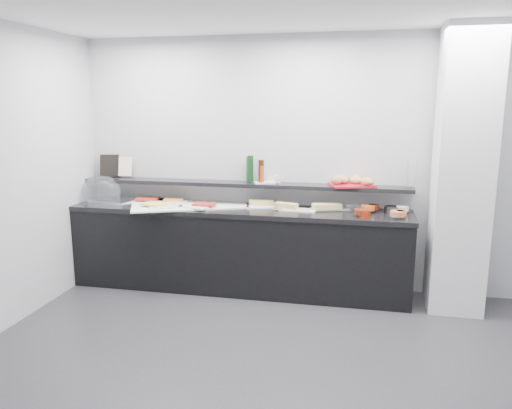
% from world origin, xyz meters
% --- Properties ---
extents(ground, '(5.00, 5.00, 0.00)m').
position_xyz_m(ground, '(0.00, 0.00, 0.00)').
color(ground, '#2D2D30').
rests_on(ground, ground).
extents(back_wall, '(5.00, 0.02, 2.70)m').
position_xyz_m(back_wall, '(0.00, 2.00, 1.35)').
color(back_wall, '#ACAFB3').
rests_on(back_wall, ground).
extents(column, '(0.50, 0.50, 2.70)m').
position_xyz_m(column, '(1.50, 1.65, 1.35)').
color(column, silver).
rests_on(column, ground).
extents(buffet_cabinet, '(3.60, 0.60, 0.85)m').
position_xyz_m(buffet_cabinet, '(-0.70, 1.70, 0.42)').
color(buffet_cabinet, black).
rests_on(buffet_cabinet, ground).
extents(counter_top, '(3.62, 0.62, 0.05)m').
position_xyz_m(counter_top, '(-0.70, 1.70, 0.88)').
color(counter_top, black).
rests_on(counter_top, buffet_cabinet).
extents(wall_shelf, '(3.60, 0.25, 0.04)m').
position_xyz_m(wall_shelf, '(-0.70, 1.88, 1.13)').
color(wall_shelf, black).
rests_on(wall_shelf, back_wall).
extents(cloche_base, '(0.54, 0.43, 0.04)m').
position_xyz_m(cloche_base, '(-2.12, 1.69, 0.92)').
color(cloche_base, silver).
rests_on(cloche_base, counter_top).
extents(cloche_dome, '(0.52, 0.44, 0.34)m').
position_xyz_m(cloche_dome, '(-2.29, 1.73, 1.03)').
color(cloche_dome, white).
rests_on(cloche_dome, cloche_base).
extents(linen_runner, '(1.35, 1.02, 0.01)m').
position_xyz_m(linen_runner, '(-1.25, 1.72, 0.91)').
color(linen_runner, silver).
rests_on(linen_runner, counter_top).
extents(platter_meat_a, '(0.27, 0.18, 0.01)m').
position_xyz_m(platter_meat_a, '(-1.58, 1.85, 0.92)').
color(platter_meat_a, white).
rests_on(platter_meat_a, linen_runner).
extents(food_meat_a, '(0.26, 0.18, 0.02)m').
position_xyz_m(food_meat_a, '(-1.77, 1.80, 0.94)').
color(food_meat_a, maroon).
rests_on(food_meat_a, platter_meat_a).
extents(platter_salmon, '(0.38, 0.32, 0.01)m').
position_xyz_m(platter_salmon, '(-1.51, 1.81, 0.92)').
color(platter_salmon, white).
rests_on(platter_salmon, linen_runner).
extents(food_salmon, '(0.24, 0.18, 0.02)m').
position_xyz_m(food_salmon, '(-1.46, 1.79, 0.94)').
color(food_salmon, orange).
rests_on(food_salmon, platter_salmon).
extents(platter_cheese, '(0.41, 0.35, 0.01)m').
position_xyz_m(platter_cheese, '(-1.45, 1.53, 0.92)').
color(platter_cheese, white).
rests_on(platter_cheese, linen_runner).
extents(food_cheese, '(0.29, 0.24, 0.02)m').
position_xyz_m(food_cheese, '(-1.58, 1.52, 0.94)').
color(food_cheese, '#E7D35A').
rests_on(food_cheese, platter_cheese).
extents(platter_meat_b, '(0.37, 0.30, 0.01)m').
position_xyz_m(platter_meat_b, '(-1.14, 1.58, 0.92)').
color(platter_meat_b, white).
rests_on(platter_meat_b, linen_runner).
extents(food_meat_b, '(0.24, 0.16, 0.02)m').
position_xyz_m(food_meat_b, '(-1.05, 1.62, 0.94)').
color(food_meat_b, maroon).
rests_on(food_meat_b, platter_meat_b).
extents(sandwich_plate_left, '(0.34, 0.22, 0.01)m').
position_xyz_m(sandwich_plate_left, '(-0.46, 1.77, 0.91)').
color(sandwich_plate_left, white).
rests_on(sandwich_plate_left, counter_top).
extents(sandwich_food_left, '(0.28, 0.19, 0.06)m').
position_xyz_m(sandwich_food_left, '(-0.47, 1.84, 0.94)').
color(sandwich_food_left, tan).
rests_on(sandwich_food_left, sandwich_plate_left).
extents(tongs_left, '(0.16, 0.03, 0.01)m').
position_xyz_m(tongs_left, '(-0.52, 1.74, 0.92)').
color(tongs_left, silver).
rests_on(tongs_left, sandwich_plate_left).
extents(sandwich_plate_mid, '(0.39, 0.19, 0.01)m').
position_xyz_m(sandwich_plate_mid, '(-0.06, 1.71, 0.91)').
color(sandwich_plate_mid, white).
rests_on(sandwich_plate_mid, counter_top).
extents(sandwich_food_mid, '(0.25, 0.15, 0.06)m').
position_xyz_m(sandwich_food_mid, '(-0.18, 1.71, 0.94)').
color(sandwich_food_mid, tan).
rests_on(sandwich_food_mid, sandwich_plate_mid).
extents(tongs_mid, '(0.15, 0.07, 0.01)m').
position_xyz_m(tongs_mid, '(-0.23, 1.64, 0.92)').
color(tongs_mid, '#B9BBC1').
rests_on(tongs_mid, sandwich_plate_mid).
extents(sandwich_plate_right, '(0.42, 0.28, 0.01)m').
position_xyz_m(sandwich_plate_right, '(0.26, 1.82, 0.91)').
color(sandwich_plate_right, silver).
rests_on(sandwich_plate_right, counter_top).
extents(sandwich_food_right, '(0.31, 0.21, 0.06)m').
position_xyz_m(sandwich_food_right, '(0.23, 1.76, 0.94)').
color(sandwich_food_right, '#D3B96F').
rests_on(sandwich_food_right, sandwich_plate_right).
extents(tongs_right, '(0.15, 0.07, 0.01)m').
position_xyz_m(tongs_right, '(0.08, 1.69, 0.92)').
color(tongs_right, '#B5B7BC').
rests_on(tongs_right, sandwich_plate_right).
extents(bowl_glass_fruit, '(0.19, 0.19, 0.07)m').
position_xyz_m(bowl_glass_fruit, '(0.51, 1.78, 0.94)').
color(bowl_glass_fruit, white).
rests_on(bowl_glass_fruit, counter_top).
extents(fill_glass_fruit, '(0.17, 0.17, 0.05)m').
position_xyz_m(fill_glass_fruit, '(0.65, 1.78, 0.95)').
color(fill_glass_fruit, '#D4591C').
rests_on(fill_glass_fruit, bowl_glass_fruit).
extents(bowl_black_jam, '(0.15, 0.15, 0.07)m').
position_xyz_m(bowl_black_jam, '(0.87, 1.79, 0.94)').
color(bowl_black_jam, black).
rests_on(bowl_black_jam, counter_top).
extents(fill_black_jam, '(0.15, 0.15, 0.05)m').
position_xyz_m(fill_black_jam, '(0.71, 1.83, 0.95)').
color(fill_black_jam, '#61180D').
rests_on(fill_black_jam, bowl_black_jam).
extents(bowl_glass_cream, '(0.26, 0.26, 0.07)m').
position_xyz_m(bowl_glass_cream, '(0.93, 1.77, 0.94)').
color(bowl_glass_cream, white).
rests_on(bowl_glass_cream, counter_top).
extents(fill_glass_cream, '(0.13, 0.13, 0.05)m').
position_xyz_m(fill_glass_cream, '(0.99, 1.81, 0.95)').
color(fill_glass_cream, white).
rests_on(fill_glass_cream, bowl_glass_cream).
extents(bowl_red_jam, '(0.14, 0.14, 0.07)m').
position_xyz_m(bowl_red_jam, '(0.61, 1.57, 0.94)').
color(bowl_red_jam, maroon).
rests_on(bowl_red_jam, counter_top).
extents(fill_red_jam, '(0.14, 0.14, 0.05)m').
position_xyz_m(fill_red_jam, '(0.57, 1.56, 0.95)').
color(fill_red_jam, '#551E0C').
rests_on(fill_red_jam, bowl_red_jam).
extents(bowl_glass_salmon, '(0.18, 0.18, 0.07)m').
position_xyz_m(bowl_glass_salmon, '(0.91, 1.56, 0.94)').
color(bowl_glass_salmon, white).
rests_on(bowl_glass_salmon, counter_top).
extents(fill_glass_salmon, '(0.16, 0.16, 0.05)m').
position_xyz_m(fill_glass_salmon, '(0.93, 1.56, 0.95)').
color(fill_glass_salmon, '#D56934').
rests_on(fill_glass_salmon, bowl_glass_salmon).
extents(bowl_black_fruit, '(0.14, 0.14, 0.07)m').
position_xyz_m(bowl_black_fruit, '(0.89, 1.58, 0.94)').
color(bowl_black_fruit, black).
rests_on(bowl_black_fruit, counter_top).
extents(fill_black_fruit, '(0.10, 0.10, 0.05)m').
position_xyz_m(fill_black_fruit, '(0.96, 1.59, 0.95)').
color(fill_black_fruit, orange).
rests_on(fill_black_fruit, bowl_black_fruit).
extents(framed_print, '(0.23, 0.12, 0.26)m').
position_xyz_m(framed_print, '(-2.29, 1.95, 1.28)').
color(framed_print, black).
rests_on(framed_print, wall_shelf).
extents(print_art, '(0.16, 0.06, 0.22)m').
position_xyz_m(print_art, '(-2.09, 1.93, 1.28)').
color(print_art, beige).
rests_on(print_art, framed_print).
extents(condiment_tray, '(0.31, 0.26, 0.01)m').
position_xyz_m(condiment_tray, '(-0.43, 1.91, 1.16)').
color(condiment_tray, white).
rests_on(condiment_tray, wall_shelf).
extents(bottle_green_a, '(0.08, 0.08, 0.26)m').
position_xyz_m(bottle_green_a, '(-0.63, 1.94, 1.29)').
color(bottle_green_a, '#0E3515').
rests_on(bottle_green_a, condiment_tray).
extents(bottle_brown, '(0.08, 0.08, 0.24)m').
position_xyz_m(bottle_brown, '(-0.48, 1.86, 1.28)').
color(bottle_brown, '#321409').
rests_on(bottle_brown, condiment_tray).
extents(bottle_green_b, '(0.08, 0.08, 0.28)m').
position_xyz_m(bottle_green_b, '(-0.60, 1.89, 1.30)').
color(bottle_green_b, black).
rests_on(bottle_green_b, condiment_tray).
extents(bottle_hot, '(0.05, 0.05, 0.18)m').
position_xyz_m(bottle_hot, '(-0.47, 1.83, 1.25)').
color(bottle_hot, '#B43B0C').
rests_on(bottle_hot, condiment_tray).
extents(shaker_salt, '(0.03, 0.03, 0.07)m').
position_xyz_m(shaker_salt, '(-0.31, 1.86, 1.20)').
color(shaker_salt, silver).
rests_on(shaker_salt, condiment_tray).
extents(shaker_pepper, '(0.04, 0.04, 0.07)m').
position_xyz_m(shaker_pepper, '(-0.33, 1.90, 1.20)').
color(shaker_pepper, white).
rests_on(shaker_pepper, condiment_tray).
extents(bread_tray, '(0.51, 0.43, 0.02)m').
position_xyz_m(bread_tray, '(0.48, 1.87, 1.16)').
color(bread_tray, '#A41120').
rests_on(bread_tray, wall_shelf).
extents(bread_roll_nw, '(0.16, 0.14, 0.08)m').
position_xyz_m(bread_roll_nw, '(0.35, 1.95, 1.21)').
color(bread_roll_nw, '#B77545').
rests_on(bread_roll_nw, bread_tray).
extents(bread_roll_n, '(0.13, 0.09, 0.08)m').
position_xyz_m(bread_roll_n, '(0.38, 1.98, 1.21)').
color(bread_roll_n, '#B26E44').
rests_on(bread_roll_n, bread_tray).
extents(bread_roll_ne, '(0.14, 0.11, 0.08)m').
position_xyz_m(bread_roll_ne, '(0.52, 1.95, 1.21)').
color(bread_roll_ne, '#AF8E43').
rests_on(bread_roll_ne, bread_tray).
extents(bread_roll_s, '(0.13, 0.09, 0.08)m').
position_xyz_m(bread_roll_s, '(0.32, 1.83, 1.21)').
color(bread_roll_s, '#AA6A41').
rests_on(bread_roll_s, bread_tray).
extents(bread_roll_se, '(0.17, 0.14, 0.08)m').
position_xyz_m(bread_roll_se, '(0.63, 1.82, 1.21)').
color(bread_roll_se, '#BF7E49').
rests_on(bread_roll_se, bread_tray).
extents(bread_roll_midw, '(0.15, 0.12, 0.08)m').
position_xyz_m(bread_roll_midw, '(0.38, 1.89, 1.21)').
color(bread_roll_midw, '#D1884F').
rests_on(bread_roll_midw, bread_tray).
extents(bread_roll_mide, '(0.14, 0.10, 0.08)m').
position_xyz_m(bread_roll_mide, '(0.51, 1.90, 1.21)').
color(bread_roll_mide, gold).
rests_on(bread_roll_mide, bread_tray).
extents(carafe, '(0.12, 0.12, 0.30)m').
position_xyz_m(carafe, '(1.07, 1.87, 1.30)').
color(carafe, silver).
rests_on(carafe, wall_shelf).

